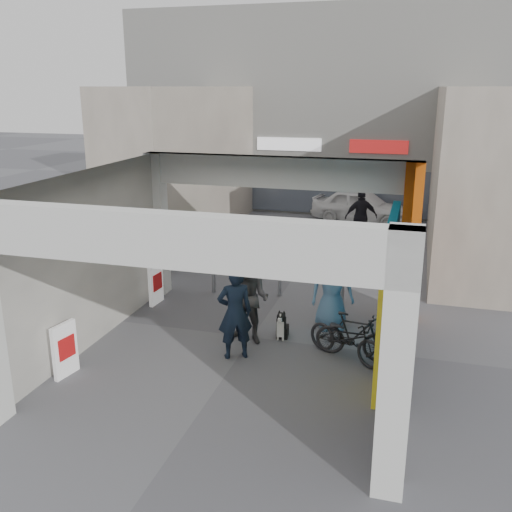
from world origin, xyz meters
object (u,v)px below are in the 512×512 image
(border_collie, at_px, (282,327))
(white_van, at_px, (361,206))
(man_elderly, at_px, (332,287))
(man_with_dog, at_px, (235,313))
(cafe_set, at_px, (259,250))
(produce_stand, at_px, (226,243))
(man_back_turned, at_px, (248,298))
(bicycle_front, at_px, (346,337))
(bicycle_rear, at_px, (354,336))
(man_crates, at_px, (361,217))

(border_collie, distance_m, white_van, 11.01)
(man_elderly, xyz_separation_m, white_van, (-0.44, 10.16, -0.29))
(border_collie, distance_m, man_with_dog, 1.42)
(cafe_set, distance_m, white_van, 6.25)
(produce_stand, xyz_separation_m, man_back_turned, (2.51, -5.93, 0.59))
(man_with_dog, height_order, bicycle_front, man_with_dog)
(border_collie, distance_m, man_back_turned, 0.99)
(cafe_set, relative_size, man_elderly, 0.77)
(border_collie, relative_size, bicycle_rear, 0.42)
(man_back_turned, distance_m, bicycle_rear, 2.20)
(produce_stand, distance_m, border_collie, 6.41)
(bicycle_rear, bearing_deg, man_elderly, 33.08)
(bicycle_front, bearing_deg, border_collie, 96.06)
(produce_stand, distance_m, white_van, 6.49)
(produce_stand, bearing_deg, cafe_set, -5.44)
(border_collie, xyz_separation_m, man_crates, (0.75, 7.90, 0.65))
(man_with_dog, height_order, man_elderly, man_elderly)
(border_collie, height_order, bicycle_rear, bicycle_rear)
(cafe_set, bearing_deg, bicycle_front, -59.98)
(border_collie, distance_m, bicycle_rear, 1.60)
(white_van, bearing_deg, bicycle_front, -164.54)
(man_crates, bearing_deg, bicycle_rear, 76.98)
(bicycle_rear, relative_size, white_van, 0.40)
(man_elderly, relative_size, white_van, 0.49)
(cafe_set, xyz_separation_m, man_elderly, (2.86, -4.40, 0.62))
(white_van, bearing_deg, bicycle_rear, -163.86)
(man_crates, distance_m, bicycle_front, 8.50)
(man_with_dog, height_order, white_van, man_with_dog)
(bicycle_front, bearing_deg, white_van, 32.83)
(man_with_dog, bearing_deg, border_collie, -150.91)
(cafe_set, distance_m, man_with_dog, 6.47)
(cafe_set, height_order, man_crates, man_crates)
(cafe_set, xyz_separation_m, produce_stand, (-1.17, 0.35, 0.04))
(man_elderly, relative_size, man_crates, 1.02)
(man_back_turned, xyz_separation_m, white_van, (1.07, 11.33, -0.30))
(cafe_set, relative_size, produce_stand, 1.06)
(man_with_dog, bearing_deg, cafe_set, -107.45)
(border_collie, height_order, man_with_dog, man_with_dog)
(man_elderly, bearing_deg, white_van, 71.58)
(man_with_dog, distance_m, bicycle_front, 2.16)
(man_elderly, height_order, man_crates, man_elderly)
(man_with_dog, relative_size, man_elderly, 0.99)
(man_with_dog, bearing_deg, bicycle_rear, 166.08)
(man_with_dog, distance_m, white_van, 12.11)
(bicycle_rear, bearing_deg, produce_stand, 44.99)
(cafe_set, distance_m, man_crates, 3.85)
(bicycle_front, height_order, white_van, white_van)
(white_van, bearing_deg, produce_stand, 157.24)
(produce_stand, bearing_deg, man_elderly, -38.61)
(border_collie, relative_size, white_van, 0.17)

